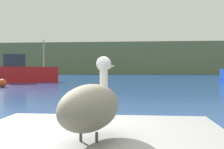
% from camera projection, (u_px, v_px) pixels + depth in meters
% --- Properties ---
extents(hillside_backdrop, '(140.00, 11.93, 7.86)m').
position_uv_depth(hillside_backdrop, '(135.00, 59.00, 71.71)').
color(hillside_backdrop, '#6B7A51').
rests_on(hillside_backdrop, ground).
extents(pelican, '(0.71, 1.37, 0.86)m').
position_uv_depth(pelican, '(91.00, 106.00, 2.72)').
color(pelican, gray).
rests_on(pelican, pier_dock).
extents(fishing_boat_red, '(6.39, 4.64, 4.12)m').
position_uv_depth(fishing_boat_red, '(23.00, 72.00, 25.87)').
color(fishing_boat_red, red).
rests_on(fishing_boat_red, ground).
extents(mooring_buoy, '(0.57, 0.57, 0.57)m').
position_uv_depth(mooring_buoy, '(2.00, 83.00, 18.70)').
color(mooring_buoy, '#E54C19').
rests_on(mooring_buoy, ground).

